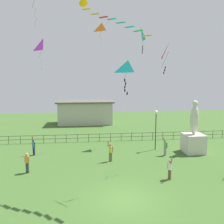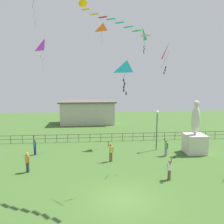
% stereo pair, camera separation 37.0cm
% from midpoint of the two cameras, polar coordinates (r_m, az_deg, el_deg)
% --- Properties ---
extents(ground_plane, '(80.00, 80.00, 0.00)m').
position_cam_midpoint_polar(ground_plane, '(15.54, 3.40, -20.71)').
color(ground_plane, '#3D6028').
extents(statue_monument, '(1.97, 1.97, 5.39)m').
position_cam_midpoint_polar(statue_monument, '(25.23, 20.11, -6.08)').
color(statue_monument, beige).
rests_on(statue_monument, ground_plane).
extents(lamppost, '(0.36, 0.36, 4.26)m').
position_cam_midpoint_polar(lamppost, '(24.89, 11.44, -2.24)').
color(lamppost, '#38383D').
rests_on(lamppost, ground_plane).
extents(person_1, '(0.28, 0.47, 1.78)m').
position_cam_midpoint_polar(person_1, '(18.32, 14.53, -13.29)').
color(person_1, brown).
rests_on(person_1, ground_plane).
extents(person_2, '(0.40, 0.46, 1.93)m').
position_cam_midpoint_polar(person_2, '(24.47, -18.07, -7.80)').
color(person_2, navy).
rests_on(person_2, ground_plane).
extents(person_3, '(0.45, 0.31, 1.65)m').
position_cam_midpoint_polar(person_3, '(20.23, -19.62, -11.27)').
color(person_3, '#3F4C47').
rests_on(person_3, ground_plane).
extents(person_4, '(0.36, 0.47, 1.85)m').
position_cam_midpoint_polar(person_4, '(23.64, 13.61, -8.29)').
color(person_4, '#99999E').
rests_on(person_4, ground_plane).
extents(person_5, '(0.53, 0.31, 1.96)m').
position_cam_midpoint_polar(person_5, '(21.46, 0.20, -9.58)').
color(person_5, brown).
rests_on(person_5, ground_plane).
extents(kite_0, '(0.70, 0.80, 2.93)m').
position_cam_midpoint_polar(kite_0, '(27.73, 7.82, 18.41)').
color(kite_0, '#19B2B2').
extents(kite_1, '(1.37, 1.34, 3.26)m').
position_cam_midpoint_polar(kite_1, '(26.19, -15.76, 15.22)').
color(kite_1, '#B22DB2').
extents(kite_4, '(0.98, 0.95, 2.54)m').
position_cam_midpoint_polar(kite_4, '(20.31, 14.40, 14.12)').
color(kite_4, red).
extents(kite_5, '(1.19, 1.16, 2.27)m').
position_cam_midpoint_polar(kite_5, '(15.84, 4.37, 10.62)').
color(kite_5, '#19B2B2').
extents(kite_6, '(1.28, 1.11, 2.52)m').
position_cam_midpoint_polar(kite_6, '(27.28, -1.78, 19.84)').
color(kite_6, orange).
extents(streamer_kite, '(4.55, 3.74, 3.21)m').
position_cam_midpoint_polar(streamer_kite, '(17.54, -5.50, 24.96)').
color(streamer_kite, yellow).
extents(waterfront_railing, '(36.01, 0.06, 0.95)m').
position_cam_midpoint_polar(waterfront_railing, '(28.37, -1.38, -5.97)').
color(waterfront_railing, '#4C4742').
rests_on(waterfront_railing, ground_plane).
extents(pavilion_building, '(9.46, 5.19, 3.87)m').
position_cam_midpoint_polar(pavilion_building, '(39.85, -5.74, 0.01)').
color(pavilion_building, '#B7B2A3').
rests_on(pavilion_building, ground_plane).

